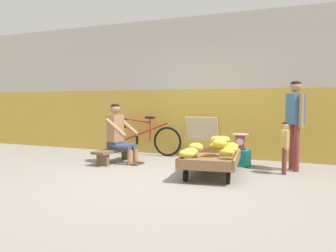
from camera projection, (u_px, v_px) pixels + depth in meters
The scene contains 13 objects.
ground_plane at pixel (156, 182), 5.08m from camera, with size 80.00×80.00×0.00m, color gray.
back_wall at pixel (208, 87), 7.42m from camera, with size 16.00×0.30×2.99m.
banana_cart at pixel (211, 160), 5.52m from camera, with size 1.03×1.54×0.36m.
banana_pile at pixel (213, 147), 5.53m from camera, with size 0.90×1.28×0.26m.
low_bench at pixel (116, 152), 6.68m from camera, with size 0.41×1.13×0.27m.
vendor_seated at pixel (119, 134), 6.61m from camera, with size 0.70×0.52×1.14m.
plastic_crate at pixel (240, 158), 6.33m from camera, with size 0.36×0.28×0.30m.
weighing_scale at pixel (240, 141), 6.31m from camera, with size 0.30×0.30×0.29m.
bicycle_near_left at pixel (146, 139), 7.61m from camera, with size 1.66×0.48×0.86m.
sign_board at pixel (203, 137), 7.37m from camera, with size 0.70×0.30×0.86m.
customer_adult at pixel (295, 115), 5.85m from camera, with size 0.33×0.44×1.53m.
customer_child at pixel (285, 142), 5.57m from camera, with size 0.16×0.26×0.85m.
shopping_bag at pixel (227, 163), 5.92m from camera, with size 0.18×0.12×0.24m, color green.
Camera 1 is at (2.11, -4.54, 1.19)m, focal length 36.84 mm.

